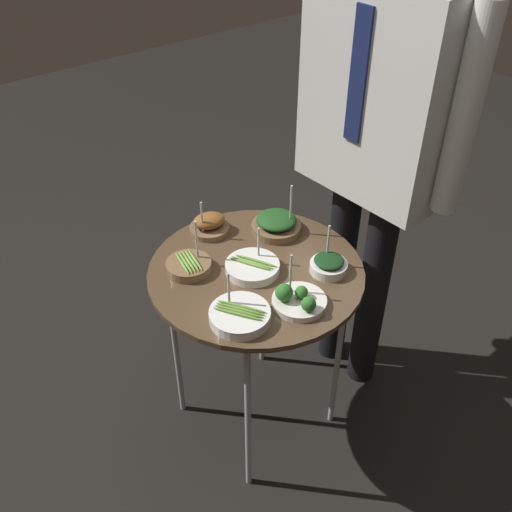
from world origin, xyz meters
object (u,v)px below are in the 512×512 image
object	(u,v)px
bowl_spinach_back_right	(276,224)
waiter_figure	(379,119)
bowl_roast_front_center	(209,225)
bowl_broccoli_near_rim	(298,299)
bowl_asparagus_center	(240,315)
bowl_asparagus_mid_right	(189,266)
serving_cart	(256,282)
bowl_spinach_back_left	(329,265)
bowl_asparagus_mid_left	(253,267)

from	to	relation	value
bowl_spinach_back_right	waiter_figure	world-z (taller)	waiter_figure
bowl_roast_front_center	bowl_broccoli_near_rim	world-z (taller)	bowl_broccoli_near_rim
bowl_roast_front_center	bowl_asparagus_center	world-z (taller)	same
bowl_asparagus_mid_right	serving_cart	bearing A→B (deg)	51.38
bowl_spinach_back_left	bowl_roast_front_center	bearing A→B (deg)	-159.11
bowl_asparagus_mid_left	bowl_asparagus_mid_right	bearing A→B (deg)	-131.25
bowl_roast_front_center	bowl_broccoli_near_rim	distance (m)	0.45
bowl_roast_front_center	bowl_spinach_back_right	size ratio (longest dim) A/B	0.75
bowl_spinach_back_left	bowl_asparagus_mid_right	world-z (taller)	bowl_asparagus_mid_right
bowl_asparagus_mid_left	bowl_spinach_back_left	size ratio (longest dim) A/B	1.14
bowl_spinach_back_left	bowl_asparagus_center	world-z (taller)	bowl_spinach_back_left
bowl_roast_front_center	bowl_asparagus_mid_right	distance (m)	0.21
serving_cart	bowl_roast_front_center	bearing A→B (deg)	177.84
bowl_asparagus_mid_left	bowl_asparagus_center	size ratio (longest dim) A/B	0.98
bowl_broccoli_near_rim	bowl_spinach_back_right	size ratio (longest dim) A/B	0.87
bowl_asparagus_center	waiter_figure	distance (m)	0.73
bowl_broccoli_near_rim	bowl_asparagus_mid_right	xyz separation A→B (m)	(-0.33, -0.14, -0.00)
bowl_spinach_back_left	bowl_broccoli_near_rim	bearing A→B (deg)	-73.68
bowl_asparagus_mid_right	bowl_roast_front_center	bearing A→B (deg)	126.39
bowl_asparagus_mid_right	bowl_spinach_back_right	bearing A→B (deg)	87.33
bowl_roast_front_center	bowl_asparagus_mid_left	bearing A→B (deg)	-5.31
bowl_roast_front_center	bowl_spinach_back_right	distance (m)	0.22
serving_cart	bowl_asparagus_mid_left	bearing A→B (deg)	-89.24
bowl_roast_front_center	bowl_asparagus_mid_right	size ratio (longest dim) A/B	0.84
bowl_asparagus_center	bowl_asparagus_mid_right	bearing A→B (deg)	176.23
bowl_spinach_back_left	bowl_spinach_back_right	world-z (taller)	bowl_spinach_back_right
bowl_spinach_back_right	bowl_asparagus_center	bearing A→B (deg)	-54.77
bowl_spinach_back_left	bowl_asparagus_center	size ratio (longest dim) A/B	0.85
waiter_figure	bowl_asparagus_mid_right	bearing A→B (deg)	-104.82
bowl_broccoli_near_rim	bowl_spinach_back_right	bearing A→B (deg)	147.63
bowl_asparagus_mid_left	bowl_spinach_back_right	distance (m)	0.23
bowl_asparagus_mid_left	waiter_figure	distance (m)	0.59
bowl_broccoli_near_rim	bowl_asparagus_center	xyz separation A→B (m)	(-0.06, -0.16, -0.00)
bowl_broccoli_near_rim	bowl_spinach_back_left	xyz separation A→B (m)	(-0.05, 0.18, 0.00)
bowl_roast_front_center	waiter_figure	xyz separation A→B (m)	(0.29, 0.45, 0.34)
serving_cart	bowl_broccoli_near_rim	bearing A→B (deg)	-4.54
bowl_spinach_back_right	bowl_asparagus_center	world-z (taller)	bowl_spinach_back_right
bowl_asparagus_center	serving_cart	bearing A→B (deg)	128.73
bowl_asparagus_mid_left	bowl_spinach_back_left	distance (m)	0.23
bowl_broccoli_near_rim	bowl_asparagus_mid_right	distance (m)	0.36
bowl_asparagus_mid_right	waiter_figure	xyz separation A→B (m)	(0.16, 0.62, 0.35)
serving_cart	bowl_asparagus_mid_right	world-z (taller)	bowl_asparagus_mid_right
bowl_roast_front_center	bowl_spinach_back_left	bearing A→B (deg)	20.89
bowl_broccoli_near_rim	serving_cart	bearing A→B (deg)	175.46
waiter_figure	bowl_spinach_back_right	bearing A→B (deg)	-118.19
bowl_asparagus_mid_left	bowl_spinach_back_right	bearing A→B (deg)	119.70
serving_cart	bowl_roast_front_center	size ratio (longest dim) A/B	5.28
bowl_asparagus_mid_left	bowl_broccoli_near_rim	world-z (taller)	bowl_broccoli_near_rim
bowl_spinach_back_right	bowl_asparagus_center	distance (m)	0.44
bowl_broccoli_near_rim	bowl_asparagus_mid_left	bearing A→B (deg)	179.44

